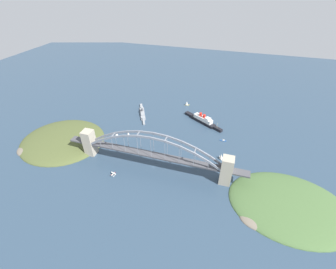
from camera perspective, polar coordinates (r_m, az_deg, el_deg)
ground_plane at (r=363.41m, az=-3.71°, el=-8.01°), size 1400.00×1400.00×0.00m
harbor_arch_bridge at (r=346.64m, az=-3.86°, el=-5.00°), size 285.02×16.39×62.16m
headland_west_shore at (r=456.74m, az=-25.17°, el=-1.51°), size 150.11×139.63×19.51m
headland_east_shore at (r=349.42m, az=27.80°, el=-15.69°), size 155.87×119.75×16.85m
ocean_liner at (r=468.34m, az=8.75°, el=3.65°), size 85.10×56.00×18.78m
naval_cruiser at (r=496.15m, az=-6.44°, el=5.38°), size 43.02×79.99×16.04m
seaplane_taxiing_near_bridge at (r=357.14m, az=-13.56°, el=-9.64°), size 9.57×8.36×5.24m
small_boat_0 at (r=528.97m, az=4.75°, el=7.81°), size 10.17×7.63×10.94m
small_boat_1 at (r=430.90m, az=-9.95°, el=0.20°), size 5.86×8.12×9.84m
small_boat_2 at (r=425.77m, az=13.69°, el=-1.47°), size 12.22×3.21×2.05m
small_boat_3 at (r=434.53m, az=-12.82°, el=0.22°), size 7.82×9.76×11.06m
small_boat_4 at (r=382.51m, az=13.21°, el=-5.39°), size 7.74×10.19×11.31m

